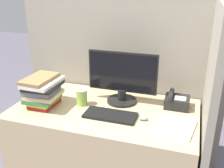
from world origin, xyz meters
The scene contains 10 objects.
cubicle_panel_rear centered at (0.00, 0.81, 0.77)m, with size 1.79×0.04×1.54m.
cubicle_panel_right centered at (0.73, 0.41, 0.77)m, with size 0.04×0.83×1.54m.
desk centered at (0.00, 0.38, 0.37)m, with size 1.39×0.77×0.74m.
monitor centered at (0.09, 0.54, 0.93)m, with size 0.55×0.24×0.41m.
keyboard centered at (0.08, 0.27, 0.75)m, with size 0.38×0.17×0.02m.
mouse centered at (0.32, 0.30, 0.75)m, with size 0.06×0.04×0.03m.
coffee_cup centered at (-0.19, 0.39, 0.80)m, with size 0.09×0.09×0.13m.
book_stack centered at (-0.46, 0.28, 0.87)m, with size 0.26×0.31×0.24m.
desk_telephone centered at (0.52, 0.57, 0.79)m, with size 0.18×0.18×0.12m.
paper_pile centered at (0.55, 0.27, 0.75)m, with size 0.27×0.31×0.01m.
Camera 1 is at (0.60, -1.30, 1.66)m, focal length 42.00 mm.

